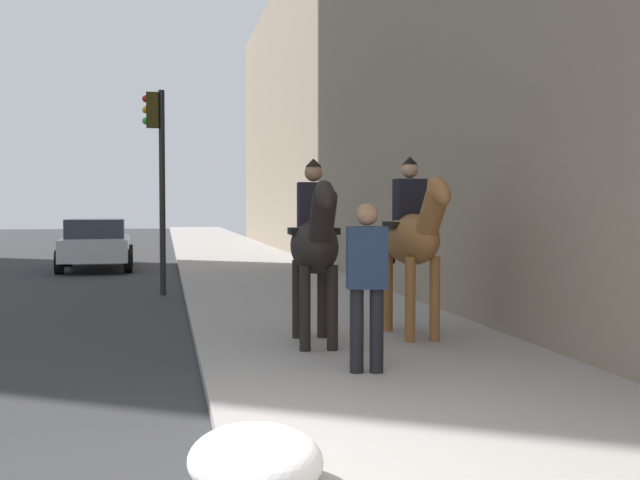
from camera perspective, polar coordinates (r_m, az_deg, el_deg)
The scene contains 7 objects.
sidewalk_slab at distance 5.72m, azimuth 14.39°, elevation -15.23°, with size 120.00×4.02×0.12m, color gray.
mounted_horse_near at distance 9.37m, azimuth -0.38°, elevation -0.19°, with size 2.15×0.66×2.25m.
mounted_horse_far at distance 10.04m, azimuth 6.78°, elevation 0.29°, with size 2.15×0.61×2.31m.
pedestrian_greeting at distance 7.84m, azimuth 3.43°, elevation -2.62°, with size 0.32×0.44×1.70m.
car_near_lane at distance 23.02m, azimuth -15.98°, elevation -0.25°, with size 4.50×2.11×1.44m.
traffic_light_near_curb at distance 16.05m, azimuth -11.74°, elevation 5.80°, with size 0.20×0.44×4.11m.
snow_pile_near at distance 4.79m, azimuth -4.74°, elevation -15.66°, with size 1.04×0.80×0.36m, color white.
Camera 1 is at (-4.90, 0.36, 1.79)m, focal length 43.93 mm.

